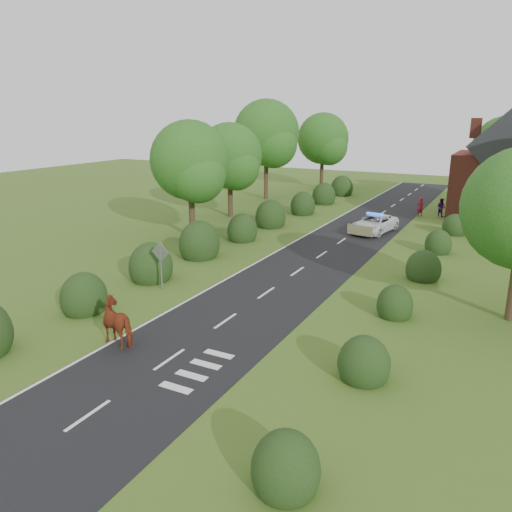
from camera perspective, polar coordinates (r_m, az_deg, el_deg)
The scene contains 16 objects.
ground at distance 22.02m, azimuth -3.52°, elevation -7.46°, with size 120.00×120.00×0.00m, color #446320.
road at distance 35.02m, azimuth 9.24°, elevation 1.33°, with size 6.00×70.00×0.02m, color black.
road_markings at distance 33.66m, azimuth 5.52°, elevation 0.89°, with size 4.96×70.00×0.01m.
hedgerow_left at distance 34.52m, azimuth -2.80°, elevation 2.57°, with size 2.75×50.41×3.00m.
hedgerow_right at distance 29.87m, azimuth 18.96°, elevation -0.83°, with size 2.10×45.78×2.10m.
tree_left_a at distance 35.63m, azimuth -7.34°, elevation 10.37°, with size 5.74×5.60×8.38m.
tree_left_b at distance 43.18m, azimuth -2.83°, elevation 11.05°, with size 5.74×5.60×8.07m.
tree_left_c at distance 52.53m, azimuth 1.40°, elevation 13.57°, with size 6.97×6.80×10.22m.
tree_left_d at distance 60.82m, azimuth 7.83°, elevation 12.92°, with size 6.15×6.00×8.89m.
tree_right_c at distance 55.20m, azimuth 26.77°, elevation 10.78°, with size 6.15×6.00×8.58m.
road_sign at distance 25.73m, azimuth -10.85°, elevation -0.31°, with size 1.06×0.08×2.53m.
house at distance 47.50m, azimuth 26.52°, elevation 8.34°, with size 8.00×7.40×9.17m.
cow at distance 20.44m, azimuth -15.21°, elevation -7.60°, with size 1.14×2.16×1.53m, color maroon.
police_van at distance 39.03m, azimuth 13.36°, elevation 3.61°, with size 3.03×5.16×1.49m.
pedestrian_red at distance 46.33m, azimuth 18.24°, elevation 5.36°, with size 0.61×0.40×1.68m, color maroon.
pedestrian_purple at distance 46.84m, azimuth 20.38°, elevation 5.23°, with size 0.79×0.61×1.62m, color #341251.
Camera 1 is at (10.54, -17.24, 8.75)m, focal length 35.00 mm.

